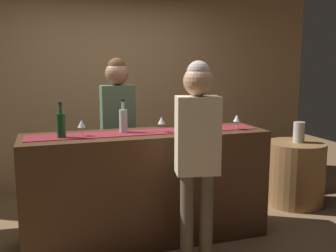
{
  "coord_description": "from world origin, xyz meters",
  "views": [
    {
      "loc": [
        -0.88,
        -3.32,
        1.64
      ],
      "look_at": [
        0.2,
        0.0,
        1.08
      ],
      "focal_mm": 40.96,
      "sensor_mm": 36.0,
      "label": 1
    }
  ],
  "objects_px": {
    "wine_bottle_green": "(61,125)",
    "round_side_table": "(295,173)",
    "wine_glass_far_end": "(161,121)",
    "customer_sipping": "(197,143)",
    "bartender": "(118,121)",
    "wine_bottle_clear": "(123,120)",
    "wine_bottle_amber": "(186,118)",
    "wine_glass_mid_counter": "(237,119)",
    "wine_glass_near_customer": "(82,124)",
    "vase_on_side_table": "(299,132)"
  },
  "relations": [
    {
      "from": "wine_glass_mid_counter",
      "to": "wine_glass_far_end",
      "type": "relative_size",
      "value": 1.0
    },
    {
      "from": "customer_sipping",
      "to": "round_side_table",
      "type": "distance_m",
      "value": 2.02
    },
    {
      "from": "wine_glass_far_end",
      "to": "customer_sipping",
      "type": "bearing_deg",
      "value": -76.61
    },
    {
      "from": "wine_bottle_amber",
      "to": "wine_glass_mid_counter",
      "type": "distance_m",
      "value": 0.49
    },
    {
      "from": "wine_bottle_clear",
      "to": "wine_glass_far_end",
      "type": "relative_size",
      "value": 2.1
    },
    {
      "from": "wine_bottle_green",
      "to": "round_side_table",
      "type": "xyz_separation_m",
      "value": [
        2.66,
        0.41,
        -0.77
      ]
    },
    {
      "from": "wine_glass_far_end",
      "to": "bartender",
      "type": "xyz_separation_m",
      "value": [
        -0.29,
        0.62,
        -0.08
      ]
    },
    {
      "from": "wine_bottle_green",
      "to": "customer_sipping",
      "type": "height_order",
      "value": "customer_sipping"
    },
    {
      "from": "wine_bottle_amber",
      "to": "round_side_table",
      "type": "xyz_separation_m",
      "value": [
        1.53,
        0.37,
        -0.77
      ]
    },
    {
      "from": "wine_bottle_amber",
      "to": "wine_glass_far_end",
      "type": "distance_m",
      "value": 0.25
    },
    {
      "from": "wine_glass_far_end",
      "to": "round_side_table",
      "type": "bearing_deg",
      "value": 13.15
    },
    {
      "from": "round_side_table",
      "to": "vase_on_side_table",
      "type": "xyz_separation_m",
      "value": [
        0.02,
        -0.0,
        0.49
      ]
    },
    {
      "from": "wine_bottle_clear",
      "to": "bartender",
      "type": "distance_m",
      "value": 0.53
    },
    {
      "from": "wine_bottle_green",
      "to": "vase_on_side_table",
      "type": "xyz_separation_m",
      "value": [
        2.68,
        0.41,
        -0.28
      ]
    },
    {
      "from": "wine_glass_near_customer",
      "to": "vase_on_side_table",
      "type": "distance_m",
      "value": 2.55
    },
    {
      "from": "wine_bottle_amber",
      "to": "wine_bottle_green",
      "type": "height_order",
      "value": "same"
    },
    {
      "from": "wine_glass_near_customer",
      "to": "round_side_table",
      "type": "relative_size",
      "value": 0.19
    },
    {
      "from": "wine_bottle_clear",
      "to": "customer_sipping",
      "type": "height_order",
      "value": "customer_sipping"
    },
    {
      "from": "wine_glass_far_end",
      "to": "bartender",
      "type": "relative_size",
      "value": 0.08
    },
    {
      "from": "bartender",
      "to": "wine_glass_mid_counter",
      "type": "bearing_deg",
      "value": 145.76
    },
    {
      "from": "wine_bottle_amber",
      "to": "wine_bottle_green",
      "type": "xyz_separation_m",
      "value": [
        -1.13,
        -0.04,
        0.0
      ]
    },
    {
      "from": "wine_bottle_green",
      "to": "wine_bottle_clear",
      "type": "bearing_deg",
      "value": 9.66
    },
    {
      "from": "wine_glass_mid_counter",
      "to": "wine_glass_near_customer",
      "type": "bearing_deg",
      "value": 176.08
    },
    {
      "from": "wine_bottle_green",
      "to": "wine_glass_far_end",
      "type": "bearing_deg",
      "value": -0.03
    },
    {
      "from": "wine_bottle_amber",
      "to": "bartender",
      "type": "bearing_deg",
      "value": 132.97
    },
    {
      "from": "wine_glass_near_customer",
      "to": "bartender",
      "type": "bearing_deg",
      "value": 54.47
    },
    {
      "from": "wine_glass_mid_counter",
      "to": "vase_on_side_table",
      "type": "distance_m",
      "value": 1.21
    },
    {
      "from": "wine_bottle_green",
      "to": "round_side_table",
      "type": "height_order",
      "value": "wine_bottle_green"
    },
    {
      "from": "customer_sipping",
      "to": "round_side_table",
      "type": "xyz_separation_m",
      "value": [
        1.65,
        0.96,
        -0.66
      ]
    },
    {
      "from": "wine_glass_mid_counter",
      "to": "vase_on_side_table",
      "type": "height_order",
      "value": "wine_glass_mid_counter"
    },
    {
      "from": "customer_sipping",
      "to": "round_side_table",
      "type": "relative_size",
      "value": 2.25
    },
    {
      "from": "wine_bottle_clear",
      "to": "wine_glass_mid_counter",
      "type": "height_order",
      "value": "wine_bottle_clear"
    },
    {
      "from": "wine_bottle_amber",
      "to": "bartender",
      "type": "relative_size",
      "value": 0.18
    },
    {
      "from": "wine_bottle_green",
      "to": "vase_on_side_table",
      "type": "relative_size",
      "value": 1.26
    },
    {
      "from": "wine_bottle_amber",
      "to": "wine_glass_mid_counter",
      "type": "bearing_deg",
      "value": -13.91
    },
    {
      "from": "wine_glass_mid_counter",
      "to": "customer_sipping",
      "type": "distance_m",
      "value": 0.76
    },
    {
      "from": "wine_bottle_clear",
      "to": "wine_bottle_green",
      "type": "distance_m",
      "value": 0.56
    },
    {
      "from": "wine_bottle_clear",
      "to": "bartender",
      "type": "relative_size",
      "value": 0.18
    },
    {
      "from": "bartender",
      "to": "wine_bottle_amber",
      "type": "bearing_deg",
      "value": 133.17
    },
    {
      "from": "wine_bottle_amber",
      "to": "wine_glass_near_customer",
      "type": "xyz_separation_m",
      "value": [
        -0.96,
        -0.02,
        -0.01
      ]
    },
    {
      "from": "wine_glass_far_end",
      "to": "vase_on_side_table",
      "type": "relative_size",
      "value": 0.6
    },
    {
      "from": "wine_bottle_clear",
      "to": "wine_glass_mid_counter",
      "type": "relative_size",
      "value": 2.1
    },
    {
      "from": "wine_bottle_amber",
      "to": "customer_sipping",
      "type": "distance_m",
      "value": 0.61
    },
    {
      "from": "wine_bottle_amber",
      "to": "bartender",
      "type": "distance_m",
      "value": 0.79
    },
    {
      "from": "bartender",
      "to": "round_side_table",
      "type": "relative_size",
      "value": 2.31
    },
    {
      "from": "vase_on_side_table",
      "to": "wine_glass_far_end",
      "type": "bearing_deg",
      "value": -167.07
    },
    {
      "from": "wine_glass_near_customer",
      "to": "vase_on_side_table",
      "type": "relative_size",
      "value": 0.6
    },
    {
      "from": "wine_glass_mid_counter",
      "to": "round_side_table",
      "type": "height_order",
      "value": "wine_glass_mid_counter"
    },
    {
      "from": "round_side_table",
      "to": "wine_bottle_amber",
      "type": "bearing_deg",
      "value": -166.31
    },
    {
      "from": "bartender",
      "to": "wine_bottle_clear",
      "type": "bearing_deg",
      "value": 85.16
    }
  ]
}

